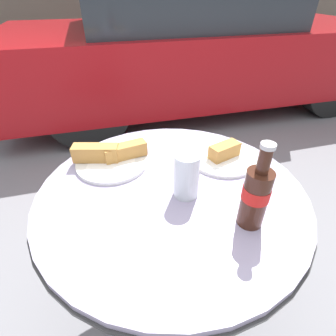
{
  "coord_description": "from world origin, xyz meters",
  "views": [
    {
      "loc": [
        -0.17,
        -0.57,
        1.19
      ],
      "look_at": [
        0.0,
        0.04,
        0.74
      ],
      "focal_mm": 28.0,
      "sensor_mm": 36.0,
      "label": 1
    }
  ],
  "objects": [
    {
      "name": "bistro_table",
      "position": [
        0.0,
        0.0,
        0.57
      ],
      "size": [
        0.8,
        0.8,
        0.69
      ],
      "color": "#333333",
      "rests_on": "ground_plane"
    },
    {
      "name": "ground_plane",
      "position": [
        0.0,
        0.0,
        0.0
      ],
      "size": [
        30.0,
        30.0,
        0.0
      ],
      "primitive_type": "plane",
      "color": "slate"
    },
    {
      "name": "cola_bottle_left",
      "position": [
        0.15,
        -0.18,
        0.78
      ],
      "size": [
        0.07,
        0.07,
        0.23
      ],
      "color": "#3D1E14",
      "rests_on": "bistro_table"
    },
    {
      "name": "parked_car",
      "position": [
        0.92,
        2.33,
        0.61
      ],
      "size": [
        3.98,
        1.72,
        1.25
      ],
      "color": "#9E0F14",
      "rests_on": "ground_plane"
    },
    {
      "name": "lunch_plate_near",
      "position": [
        -0.16,
        0.19,
        0.71
      ],
      "size": [
        0.25,
        0.24,
        0.07
      ],
      "color": "white",
      "rests_on": "bistro_table"
    },
    {
      "name": "drinking_glass",
      "position": [
        0.03,
        -0.03,
        0.75
      ],
      "size": [
        0.07,
        0.07,
        0.13
      ],
      "color": "silver",
      "rests_on": "bistro_table"
    },
    {
      "name": "lunch_plate_far",
      "position": [
        0.21,
        0.11,
        0.71
      ],
      "size": [
        0.23,
        0.23,
        0.06
      ],
      "color": "white",
      "rests_on": "bistro_table"
    }
  ]
}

